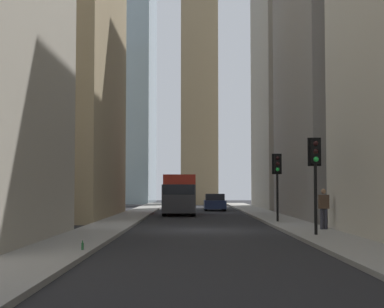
# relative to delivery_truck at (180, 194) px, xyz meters

# --- Properties ---
(ground_plane) EXTENTS (135.00, 135.00, 0.00)m
(ground_plane) POSITION_rel_delivery_truck_xyz_m (-15.94, -1.40, -1.46)
(ground_plane) COLOR black
(sidewalk_right) EXTENTS (90.00, 2.20, 0.14)m
(sidewalk_right) POSITION_rel_delivery_truck_xyz_m (-15.94, 3.10, -1.39)
(sidewalk_right) COLOR gray
(sidewalk_right) RESTS_ON ground_plane
(sidewalk_left) EXTENTS (90.00, 2.20, 0.14)m
(sidewalk_left) POSITION_rel_delivery_truck_xyz_m (-15.94, -5.90, -1.39)
(sidewalk_left) COLOR gray
(sidewalk_left) RESTS_ON ground_plane
(building_left_midfar) EXTENTS (15.10, 10.00, 26.43)m
(building_left_midfar) POSITION_rel_delivery_truck_xyz_m (-5.25, -12.00, 11.76)
(building_left_midfar) COLOR gray
(building_left_midfar) RESTS_ON ground_plane
(building_left_far) EXTENTS (14.88, 10.00, 32.08)m
(building_left_far) POSITION_rel_delivery_truck_xyz_m (12.48, -12.00, 14.58)
(building_left_far) COLOR #A8A091
(building_left_far) RESTS_ON ground_plane
(building_right_midfar) EXTENTS (15.46, 10.00, 24.42)m
(building_right_midfar) POSITION_rel_delivery_truck_xyz_m (-4.46, 9.20, 10.75)
(building_right_midfar) COLOR #9E8966
(building_right_midfar) RESTS_ON ground_plane
(church_spire) EXTENTS (4.62, 4.62, 37.47)m
(church_spire) POSITION_rel_delivery_truck_xyz_m (27.06, -1.73, 18.10)
(church_spire) COLOR #9E8966
(church_spire) RESTS_ON ground_plane
(delivery_truck) EXTENTS (6.46, 2.25, 2.84)m
(delivery_truck) POSITION_rel_delivery_truck_xyz_m (0.00, 0.00, 0.00)
(delivery_truck) COLOR red
(delivery_truck) RESTS_ON ground_plane
(sedan_navy) EXTENTS (4.30, 1.78, 1.42)m
(sedan_navy) POSITION_rel_delivery_truck_xyz_m (8.51, -2.80, -0.80)
(sedan_navy) COLOR navy
(sedan_navy) RESTS_ON ground_plane
(traffic_light_foreground) EXTENTS (0.43, 0.52, 3.71)m
(traffic_light_foreground) POSITION_rel_delivery_truck_xyz_m (-20.35, -5.59, 1.41)
(traffic_light_foreground) COLOR black
(traffic_light_foreground) RESTS_ON sidewalk_left
(traffic_light_midblock) EXTENTS (0.43, 0.52, 3.60)m
(traffic_light_midblock) POSITION_rel_delivery_truck_xyz_m (-11.07, -5.42, 1.32)
(traffic_light_midblock) COLOR black
(traffic_light_midblock) RESTS_ON sidewalk_left
(pedestrian) EXTENTS (0.26, 0.44, 1.74)m
(pedestrian) POSITION_rel_delivery_truck_xyz_m (-17.27, -6.55, -0.37)
(pedestrian) COLOR #33333D
(pedestrian) RESTS_ON sidewalk_left
(discarded_bottle) EXTENTS (0.07, 0.07, 0.27)m
(discarded_bottle) POSITION_rel_delivery_truck_xyz_m (-26.13, 2.27, -1.21)
(discarded_bottle) COLOR #236033
(discarded_bottle) RESTS_ON sidewalk_right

